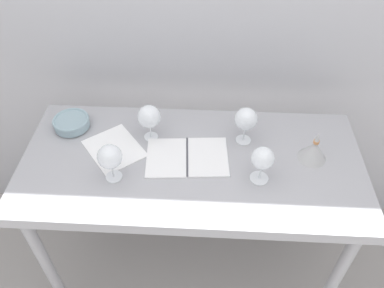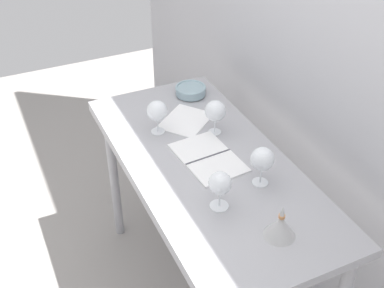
{
  "view_description": "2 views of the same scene",
  "coord_description": "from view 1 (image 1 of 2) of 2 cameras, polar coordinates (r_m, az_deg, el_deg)",
  "views": [
    {
      "loc": [
        0.06,
        -1.08,
        2.04
      ],
      "look_at": [
        0.0,
        -0.01,
        1.0
      ],
      "focal_mm": 35.9,
      "sensor_mm": 36.0,
      "label": 1
    },
    {
      "loc": [
        1.49,
        -0.77,
        2.19
      ],
      "look_at": [
        -0.07,
        -0.05,
        0.96
      ],
      "focal_mm": 46.52,
      "sensor_mm": 36.0,
      "label": 2
    }
  ],
  "objects": [
    {
      "name": "wine_glass_near_right",
      "position": [
        1.44,
        10.45,
        -2.24
      ],
      "size": [
        0.09,
        0.09,
        0.16
      ],
      "color": "white",
      "rests_on": "steel_counter"
    },
    {
      "name": "back_wall",
      "position": [
        1.74,
        0.92,
        19.01
      ],
      "size": [
        3.8,
        0.04,
        2.6
      ],
      "primitive_type": "cube",
      "color": "#B7B7BC",
      "rests_on": "ground_plane"
    },
    {
      "name": "tasting_bowl",
      "position": [
        1.78,
        -17.47,
        3.07
      ],
      "size": [
        0.16,
        0.16,
        0.05
      ],
      "color": "#4C4C4C",
      "rests_on": "steel_counter"
    },
    {
      "name": "ground_plane",
      "position": [
        2.31,
        0.0,
        -17.81
      ],
      "size": [
        6.0,
        6.0,
        0.0
      ],
      "primitive_type": "plane",
      "color": "#9D9893"
    },
    {
      "name": "wine_glass_far_left",
      "position": [
        1.6,
        -6.39,
        3.98
      ],
      "size": [
        0.1,
        0.1,
        0.16
      ],
      "color": "white",
      "rests_on": "steel_counter"
    },
    {
      "name": "wine_glass_near_left",
      "position": [
        1.46,
        -12.09,
        -1.97
      ],
      "size": [
        0.09,
        0.09,
        0.16
      ],
      "color": "white",
      "rests_on": "steel_counter"
    },
    {
      "name": "open_notebook",
      "position": [
        1.58,
        -0.71,
        -1.94
      ],
      "size": [
        0.35,
        0.24,
        0.01
      ],
      "rotation": [
        0.0,
        0.0,
        0.07
      ],
      "color": "white",
      "rests_on": "steel_counter"
    },
    {
      "name": "wine_glass_far_right",
      "position": [
        1.59,
        8.0,
        3.59
      ],
      "size": [
        0.1,
        0.1,
        0.17
      ],
      "color": "white",
      "rests_on": "steel_counter"
    },
    {
      "name": "decanter_funnel",
      "position": [
        1.62,
        17.62,
        -0.9
      ],
      "size": [
        0.12,
        0.12,
        0.14
      ],
      "color": "#B4B4B4",
      "rests_on": "steel_counter"
    },
    {
      "name": "tasting_sheet_upper",
      "position": [
        1.65,
        -11.48,
        -0.64
      ],
      "size": [
        0.3,
        0.31,
        0.0
      ],
      "primitive_type": "cube",
      "rotation": [
        0.0,
        0.0,
        0.67
      ],
      "color": "white",
      "rests_on": "steel_counter"
    },
    {
      "name": "steel_counter",
      "position": [
        1.65,
        -0.01,
        -4.97
      ],
      "size": [
        1.4,
        0.65,
        0.9
      ],
      "color": "#A2A2A7",
      "rests_on": "ground_plane"
    }
  ]
}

